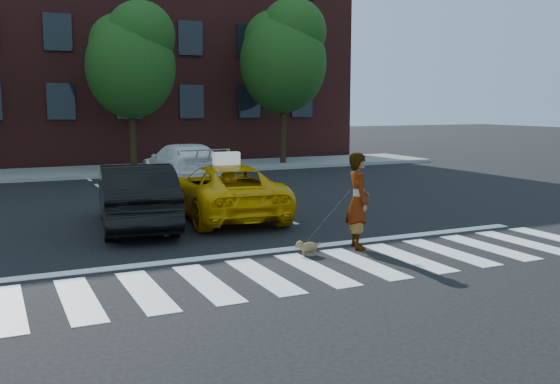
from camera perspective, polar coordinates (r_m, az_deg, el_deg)
name	(u,v)px	position (r m, az deg, el deg)	size (l,w,h in m)	color
ground	(315,270)	(11.08, 3.21, -7.10)	(120.00, 120.00, 0.00)	black
crosswalk	(315,269)	(11.08, 3.21, -7.07)	(13.00, 2.40, 0.01)	silver
stop_line	(277,250)	(12.46, -0.31, -5.34)	(12.00, 0.30, 0.01)	silver
sidewalk_far	(120,170)	(27.52, -14.43, 1.93)	(30.00, 4.00, 0.15)	slate
building	(88,44)	(34.91, -17.18, 12.82)	(26.00, 10.00, 12.00)	#4E1E1B
tree_mid	(131,56)	(27.05, -13.45, 12.00)	(3.69, 3.69, 7.10)	black
tree_right	(284,52)	(29.36, 0.35, 12.70)	(4.00, 4.00, 7.70)	black
taxi	(224,191)	(16.04, -5.14, 0.12)	(2.28, 4.94, 1.37)	#DA9E04
black_sedan	(136,196)	(15.00, -13.02, -0.36)	(1.59, 4.57, 1.51)	black
white_suv	(183,163)	(23.23, -8.88, 2.62)	(2.04, 5.03, 1.46)	white
woman	(358,201)	(12.59, 7.16, -0.80)	(0.71, 0.46, 1.94)	#999999
dog	(307,247)	(12.04, 2.49, -5.03)	(0.49, 0.32, 0.29)	#92734A
taxi_sign	(226,158)	(15.76, -4.92, 3.07)	(0.65, 0.28, 0.32)	white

